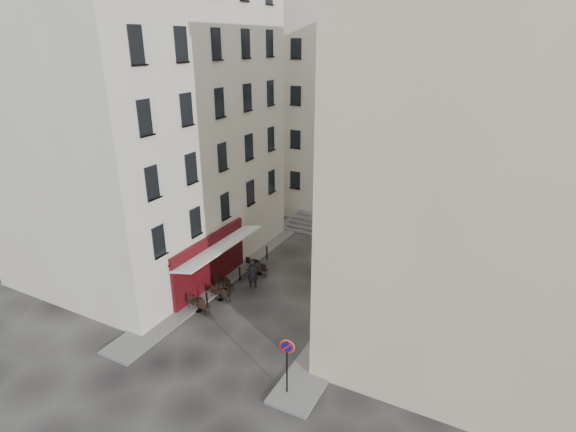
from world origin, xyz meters
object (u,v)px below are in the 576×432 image
Objects in this scene: bistro_table_a at (199,304)px; bistro_table_b at (221,294)px; pedestrian at (252,274)px; no_parking_sign at (287,357)px.

bistro_table_a reaches higher than bistro_table_b.
bistro_table_a is 1.11× the size of bistro_table_b.
bistro_table_a is 1.62m from bistro_table_b.
pedestrian is at bearing 68.27° from bistro_table_b.
no_parking_sign is 8.36m from bistro_table_a.
bistro_table_b is (0.42, 1.57, -0.05)m from bistro_table_a.
bistro_table_b is at bearing 132.78° from no_parking_sign.
pedestrian is (1.31, 3.78, 0.42)m from bistro_table_a.
pedestrian is (0.88, 2.22, 0.47)m from bistro_table_b.
bistro_table_a is at bearing 143.46° from no_parking_sign.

